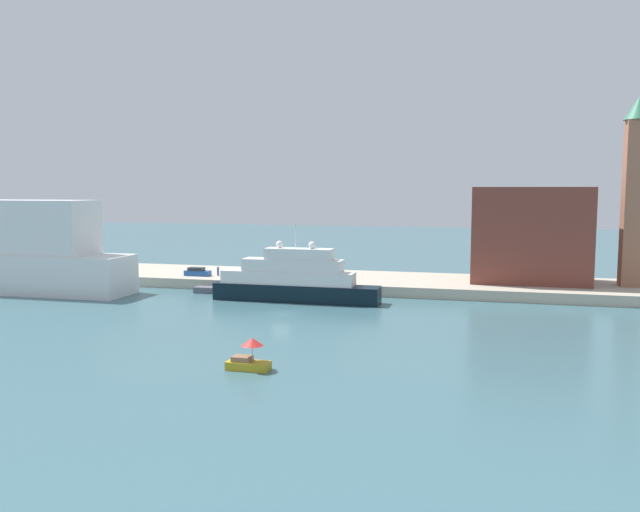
{
  "coord_description": "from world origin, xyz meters",
  "views": [
    {
      "loc": [
        25.61,
        -78.19,
        16.13
      ],
      "look_at": [
        3.69,
        6.0,
        7.05
      ],
      "focal_mm": 35.99,
      "sensor_mm": 36.0,
      "label": 1
    }
  ],
  "objects_px": {
    "parked_car": "(197,272)",
    "person_figure": "(218,271)",
    "harbor_building": "(530,235)",
    "mooring_bollard": "(320,281)",
    "large_yacht": "(293,280)",
    "small_motorboat": "(249,357)",
    "work_barge": "(210,290)",
    "bell_tower": "(635,186)"
  },
  "relations": [
    {
      "from": "bell_tower",
      "to": "person_figure",
      "type": "height_order",
      "value": "bell_tower"
    },
    {
      "from": "parked_car",
      "to": "mooring_bollard",
      "type": "height_order",
      "value": "parked_car"
    },
    {
      "from": "small_motorboat",
      "to": "person_figure",
      "type": "height_order",
      "value": "person_figure"
    },
    {
      "from": "small_motorboat",
      "to": "parked_car",
      "type": "distance_m",
      "value": 52.86
    },
    {
      "from": "small_motorboat",
      "to": "person_figure",
      "type": "xyz_separation_m",
      "value": [
        -23.35,
        46.68,
        1.21
      ]
    },
    {
      "from": "harbor_building",
      "to": "small_motorboat",
      "type": "bearing_deg",
      "value": -117.18
    },
    {
      "from": "work_barge",
      "to": "person_figure",
      "type": "relative_size",
      "value": 3.14
    },
    {
      "from": "bell_tower",
      "to": "mooring_bollard",
      "type": "bearing_deg",
      "value": -168.9
    },
    {
      "from": "harbor_building",
      "to": "parked_car",
      "type": "xyz_separation_m",
      "value": [
        -53.57,
        -6.77,
        -6.81
      ]
    },
    {
      "from": "small_motorboat",
      "to": "harbor_building",
      "type": "height_order",
      "value": "harbor_building"
    },
    {
      "from": "work_barge",
      "to": "harbor_building",
      "type": "height_order",
      "value": "harbor_building"
    },
    {
      "from": "large_yacht",
      "to": "harbor_building",
      "type": "height_order",
      "value": "harbor_building"
    },
    {
      "from": "large_yacht",
      "to": "small_motorboat",
      "type": "distance_m",
      "value": 35.48
    },
    {
      "from": "person_figure",
      "to": "parked_car",
      "type": "bearing_deg",
      "value": -162.38
    },
    {
      "from": "work_barge",
      "to": "parked_car",
      "type": "relative_size",
      "value": 1.16
    },
    {
      "from": "large_yacht",
      "to": "parked_car",
      "type": "distance_m",
      "value": 22.94
    },
    {
      "from": "small_motorboat",
      "to": "mooring_bollard",
      "type": "relative_size",
      "value": 6.28
    },
    {
      "from": "work_barge",
      "to": "parked_car",
      "type": "bearing_deg",
      "value": 128.44
    },
    {
      "from": "parked_car",
      "to": "person_figure",
      "type": "xyz_separation_m",
      "value": [
        3.31,
        1.05,
        0.12
      ]
    },
    {
      "from": "parked_car",
      "to": "person_figure",
      "type": "distance_m",
      "value": 3.48
    },
    {
      "from": "small_motorboat",
      "to": "work_barge",
      "type": "relative_size",
      "value": 0.78
    },
    {
      "from": "large_yacht",
      "to": "bell_tower",
      "type": "xyz_separation_m",
      "value": [
        47.96,
        16.62,
        13.59
      ]
    },
    {
      "from": "large_yacht",
      "to": "mooring_bollard",
      "type": "bearing_deg",
      "value": 75.55
    },
    {
      "from": "large_yacht",
      "to": "work_barge",
      "type": "distance_m",
      "value": 15.47
    },
    {
      "from": "large_yacht",
      "to": "person_figure",
      "type": "height_order",
      "value": "large_yacht"
    },
    {
      "from": "harbor_building",
      "to": "person_figure",
      "type": "distance_m",
      "value": 51.02
    },
    {
      "from": "bell_tower",
      "to": "mooring_bollard",
      "type": "distance_m",
      "value": 49.13
    },
    {
      "from": "parked_car",
      "to": "person_figure",
      "type": "bearing_deg",
      "value": 17.62
    },
    {
      "from": "person_figure",
      "to": "large_yacht",
      "type": "bearing_deg",
      "value": -34.97
    },
    {
      "from": "parked_car",
      "to": "mooring_bollard",
      "type": "xyz_separation_m",
      "value": [
        22.18,
        -3.19,
        -0.3
      ]
    },
    {
      "from": "small_motorboat",
      "to": "mooring_bollard",
      "type": "height_order",
      "value": "small_motorboat"
    },
    {
      "from": "harbor_building",
      "to": "mooring_bollard",
      "type": "relative_size",
      "value": 28.29
    },
    {
      "from": "work_barge",
      "to": "bell_tower",
      "type": "distance_m",
      "value": 66.0
    },
    {
      "from": "parked_car",
      "to": "person_figure",
      "type": "height_order",
      "value": "person_figure"
    },
    {
      "from": "large_yacht",
      "to": "harbor_building",
      "type": "distance_m",
      "value": 38.15
    },
    {
      "from": "small_motorboat",
      "to": "person_figure",
      "type": "distance_m",
      "value": 52.21
    },
    {
      "from": "work_barge",
      "to": "person_figure",
      "type": "distance_m",
      "value": 8.46
    },
    {
      "from": "person_figure",
      "to": "mooring_bollard",
      "type": "height_order",
      "value": "person_figure"
    },
    {
      "from": "bell_tower",
      "to": "parked_car",
      "type": "height_order",
      "value": "bell_tower"
    },
    {
      "from": "harbor_building",
      "to": "work_barge",
      "type": "bearing_deg",
      "value": -164.13
    },
    {
      "from": "work_barge",
      "to": "large_yacht",
      "type": "bearing_deg",
      "value": -14.73
    },
    {
      "from": "harbor_building",
      "to": "mooring_bollard",
      "type": "height_order",
      "value": "harbor_building"
    }
  ]
}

